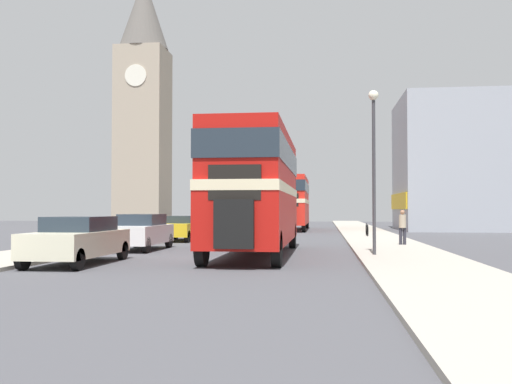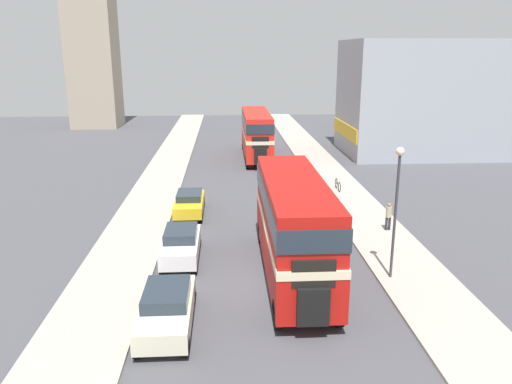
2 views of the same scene
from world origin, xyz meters
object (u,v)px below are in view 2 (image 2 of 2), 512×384
object	(u,v)px
double_decker_bus	(294,220)
car_parked_mid	(181,244)
car_parked_near	(167,308)
pedestrian_walking	(389,215)
bus_distant	(256,131)
bicycle_on_pavement	(338,185)
church_tower	(88,1)
car_parked_far	(189,203)
street_lamp	(397,194)

from	to	relation	value
double_decker_bus	car_parked_mid	size ratio (longest dim) A/B	2.53
car_parked_near	pedestrian_walking	world-z (taller)	pedestrian_walking
car_parked_near	car_parked_mid	xyz separation A→B (m)	(-0.01, 6.27, 0.01)
car_parked_near	pedestrian_walking	xyz separation A→B (m)	(11.24, 9.40, 0.23)
double_decker_bus	car_parked_near	size ratio (longest dim) A/B	2.36
double_decker_bus	pedestrian_walking	distance (m)	8.28
bus_distant	bicycle_on_pavement	bearing A→B (deg)	-67.18
church_tower	pedestrian_walking	bearing A→B (deg)	-58.50
bus_distant	car_parked_far	bearing A→B (deg)	-107.22
car_parked_far	pedestrian_walking	world-z (taller)	pedestrian_walking
street_lamp	double_decker_bus	bearing A→B (deg)	171.97
bus_distant	church_tower	world-z (taller)	church_tower
street_lamp	church_tower	world-z (taller)	church_tower
bicycle_on_pavement	pedestrian_walking	bearing A→B (deg)	-83.51
bicycle_on_pavement	car_parked_near	bearing A→B (deg)	-119.86
pedestrian_walking	church_tower	world-z (taller)	church_tower
bus_distant	pedestrian_walking	world-z (taller)	bus_distant
street_lamp	car_parked_near	bearing A→B (deg)	-160.07
car_parked_far	double_decker_bus	bearing A→B (deg)	-60.64
car_parked_far	bicycle_on_pavement	world-z (taller)	car_parked_far
car_parked_far	bicycle_on_pavement	bearing A→B (deg)	23.73
bicycle_on_pavement	street_lamp	xyz separation A→B (m)	(-0.81, -14.47, 3.47)
car_parked_mid	church_tower	size ratio (longest dim) A/B	0.13
bus_distant	car_parked_mid	bearing A→B (deg)	-102.14
pedestrian_walking	street_lamp	bearing A→B (deg)	-106.60
pedestrian_walking	car_parked_far	bearing A→B (deg)	160.80
church_tower	car_parked_far	bearing A→B (deg)	-69.05
pedestrian_walking	church_tower	bearing A→B (deg)	121.50
double_decker_bus	car_parked_near	bearing A→B (deg)	-141.94
car_parked_near	church_tower	distance (m)	56.25
car_parked_mid	pedestrian_walking	size ratio (longest dim) A/B	2.67
car_parked_mid	pedestrian_walking	bearing A→B (deg)	15.56
pedestrian_walking	bus_distant	bearing A→B (deg)	106.44
double_decker_bus	street_lamp	world-z (taller)	street_lamp
double_decker_bus	car_parked_far	size ratio (longest dim) A/B	2.53
car_parked_near	church_tower	xyz separation A→B (m)	(-14.90, 52.06, 15.22)
car_parked_near	car_parked_far	xyz separation A→B (m)	(-0.08, 13.35, -0.05)
double_decker_bus	car_parked_mid	xyz separation A→B (m)	(-5.17, 2.23, -1.89)
car_parked_near	car_parked_far	bearing A→B (deg)	90.33
car_parked_near	bicycle_on_pavement	distance (m)	20.64
car_parked_near	car_parked_mid	size ratio (longest dim) A/B	1.07
double_decker_bus	bus_distant	bearing A→B (deg)	90.07
double_decker_bus	pedestrian_walking	world-z (taller)	double_decker_bus
car_parked_far	car_parked_near	bearing A→B (deg)	-89.67
bus_distant	street_lamp	size ratio (longest dim) A/B	1.90
street_lamp	church_tower	size ratio (longest dim) A/B	0.19
bus_distant	car_parked_near	xyz separation A→B (m)	(-5.13, -30.13, -1.81)
street_lamp	church_tower	xyz separation A→B (m)	(-24.36, 48.63, 12.04)
street_lamp	car_parked_mid	bearing A→B (deg)	163.30
car_parked_far	pedestrian_walking	bearing A→B (deg)	-19.20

